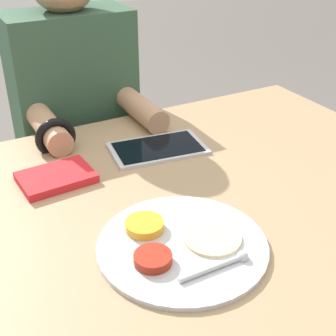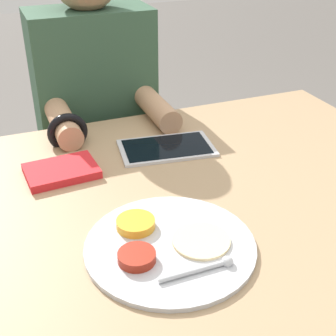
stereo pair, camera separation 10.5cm
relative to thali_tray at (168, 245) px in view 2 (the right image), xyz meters
name	(u,v)px [view 2 (the right image)]	position (x,y,z in m)	size (l,w,h in m)	color
dining_table	(195,310)	(0.14, 0.15, -0.38)	(1.25, 0.96, 0.74)	#9E7F5B
thali_tray	(168,245)	(0.00, 0.00, 0.00)	(0.33, 0.33, 0.03)	#B7BABF
red_notebook	(62,171)	(-0.14, 0.35, 0.00)	(0.18, 0.13, 0.02)	silver
tablet_device	(166,148)	(0.15, 0.38, 0.00)	(0.27, 0.18, 0.01)	#B7B7BC
person_diner	(99,145)	(0.05, 0.78, -0.17)	(0.39, 0.44, 1.23)	black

